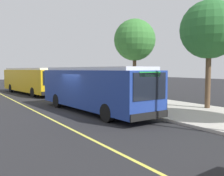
% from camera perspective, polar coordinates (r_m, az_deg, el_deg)
% --- Properties ---
extents(ground_plane, '(120.00, 120.00, 0.00)m').
position_cam_1_polar(ground_plane, '(17.04, -8.18, -5.32)').
color(ground_plane, '#232326').
extents(sidewalk_curb, '(44.00, 6.40, 0.15)m').
position_cam_1_polar(sidewalk_curb, '(20.20, 7.57, -3.60)').
color(sidewalk_curb, '#B7B2A8').
rests_on(sidewalk_curb, ground_plane).
extents(lane_stripe_center, '(36.00, 0.14, 0.01)m').
position_cam_1_polar(lane_stripe_center, '(16.28, -15.30, -5.86)').
color(lane_stripe_center, '#E0D64C').
rests_on(lane_stripe_center, ground_plane).
extents(transit_bus_main, '(10.81, 3.19, 2.95)m').
position_cam_1_polar(transit_bus_main, '(16.74, -4.23, 0.12)').
color(transit_bus_main, navy).
rests_on(transit_bus_main, ground_plane).
extents(transit_bus_second, '(12.07, 3.81, 2.95)m').
position_cam_1_polar(transit_bus_second, '(30.49, -17.75, 1.77)').
color(transit_bus_second, gold).
rests_on(transit_bus_second, ground_plane).
extents(bus_shelter, '(2.90, 1.60, 2.48)m').
position_cam_1_polar(bus_shelter, '(20.06, 7.50, 1.63)').
color(bus_shelter, '#333338').
rests_on(bus_shelter, sidewalk_curb).
extents(waiting_bench, '(1.60, 0.48, 0.95)m').
position_cam_1_polar(waiting_bench, '(20.07, 8.07, -2.05)').
color(waiting_bench, brown).
rests_on(waiting_bench, sidewalk_curb).
extents(route_sign_post, '(0.44, 0.08, 2.80)m').
position_cam_1_polar(route_sign_post, '(16.45, 8.13, 1.20)').
color(route_sign_post, '#333338').
rests_on(route_sign_post, sidewalk_curb).
extents(pedestrian_commuter, '(0.24, 0.40, 1.69)m').
position_cam_1_polar(pedestrian_commuter, '(19.59, 2.29, -0.74)').
color(pedestrian_commuter, '#282D47').
rests_on(pedestrian_commuter, sidewalk_curb).
extents(street_tree_upstreet, '(3.94, 3.94, 7.32)m').
position_cam_1_polar(street_tree_upstreet, '(18.79, 21.02, 12.08)').
color(street_tree_upstreet, brown).
rests_on(street_tree_upstreet, sidewalk_curb).
extents(street_tree_downstreet, '(4.10, 4.10, 7.61)m').
position_cam_1_polar(street_tree_downstreet, '(25.59, 5.11, 10.65)').
color(street_tree_downstreet, brown).
rests_on(street_tree_downstreet, sidewalk_curb).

